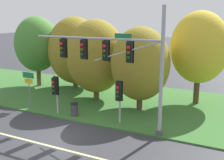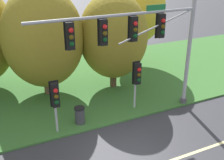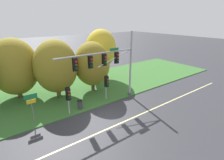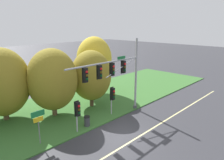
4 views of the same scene
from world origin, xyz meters
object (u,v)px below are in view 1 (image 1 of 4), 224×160
at_px(traffic_signal_mast, 115,57).
at_px(pedestrian_signal_near_kerb, 119,94).
at_px(route_sign_post, 29,82).
at_px(tree_tall_centre, 199,48).
at_px(pedestrian_signal_further_along, 55,88).
at_px(tree_mid_verge, 140,64).
at_px(tree_left_of_mast, 75,50).
at_px(tree_behind_signpost, 96,56).
at_px(tree_nearest_road, 37,44).
at_px(trash_bin, 74,109).

relative_size(traffic_signal_mast, pedestrian_signal_near_kerb, 3.15).
height_order(route_sign_post, tree_tall_centre, tree_tall_centre).
relative_size(pedestrian_signal_further_along, tree_mid_verge, 0.45).
height_order(tree_left_of_mast, tree_tall_centre, tree_tall_centre).
bearing_deg(pedestrian_signal_further_along, pedestrian_signal_near_kerb, 5.94).
relative_size(route_sign_post, tree_left_of_mast, 0.40).
distance_m(pedestrian_signal_near_kerb, tree_behind_signpost, 6.08).
height_order(traffic_signal_mast, pedestrian_signal_further_along, traffic_signal_mast).
bearing_deg(tree_mid_verge, tree_tall_centre, 43.79).
relative_size(tree_nearest_road, tree_tall_centre, 0.94).
xyz_separation_m(tree_tall_centre, trash_bin, (-7.22, -6.90, -4.07)).
relative_size(route_sign_post, tree_mid_verge, 0.44).
distance_m(tree_left_of_mast, trash_bin, 8.72).
xyz_separation_m(pedestrian_signal_further_along, tree_left_of_mast, (-3.12, 7.20, 1.70)).
distance_m(route_sign_post, tree_behind_signpost, 5.76).
xyz_separation_m(tree_left_of_mast, trash_bin, (4.42, -6.79, -3.22)).
relative_size(pedestrian_signal_further_along, tree_behind_signpost, 0.42).
bearing_deg(tree_mid_verge, tree_behind_signpost, 168.93).
bearing_deg(tree_nearest_road, tree_behind_signpost, -11.15).
bearing_deg(tree_left_of_mast, route_sign_post, -90.04).
xyz_separation_m(route_sign_post, tree_left_of_mast, (0.00, 6.46, 1.79)).
distance_m(pedestrian_signal_near_kerb, trash_bin, 3.80).
relative_size(pedestrian_signal_further_along, tree_tall_centre, 0.38).
relative_size(pedestrian_signal_near_kerb, tree_behind_signpost, 0.43).
bearing_deg(tree_tall_centre, tree_mid_verge, -136.21).
distance_m(pedestrian_signal_further_along, tree_left_of_mast, 8.03).
bearing_deg(trash_bin, route_sign_post, 175.78).
relative_size(tree_mid_verge, tree_tall_centre, 0.85).
xyz_separation_m(tree_mid_verge, tree_tall_centre, (3.59, 3.45, 1.05)).
distance_m(pedestrian_signal_further_along, route_sign_post, 3.21).
distance_m(pedestrian_signal_near_kerb, pedestrian_signal_further_along, 4.77).
height_order(traffic_signal_mast, tree_mid_verge, traffic_signal_mast).
relative_size(traffic_signal_mast, tree_mid_verge, 1.45).
distance_m(tree_mid_verge, tree_tall_centre, 5.09).
bearing_deg(traffic_signal_mast, tree_mid_verge, 87.58).
xyz_separation_m(tree_behind_signpost, tree_mid_verge, (4.25, -0.83, -0.19)).
height_order(pedestrian_signal_further_along, route_sign_post, pedestrian_signal_further_along).
relative_size(tree_left_of_mast, tree_tall_centre, 0.94).
height_order(pedestrian_signal_further_along, tree_left_of_mast, tree_left_of_mast).
height_order(pedestrian_signal_further_along, tree_behind_signpost, tree_behind_signpost).
distance_m(pedestrian_signal_further_along, tree_tall_centre, 11.50).
relative_size(tree_nearest_road, tree_mid_verge, 1.11).
distance_m(traffic_signal_mast, tree_mid_verge, 4.09).
xyz_separation_m(pedestrian_signal_further_along, route_sign_post, (-3.13, 0.73, -0.09)).
height_order(tree_behind_signpost, tree_tall_centre, tree_tall_centre).
bearing_deg(traffic_signal_mast, trash_bin, 171.80).
bearing_deg(pedestrian_signal_further_along, tree_left_of_mast, 113.46).
height_order(tree_mid_verge, tree_tall_centre, tree_tall_centre).
distance_m(route_sign_post, tree_nearest_road, 7.02).
height_order(pedestrian_signal_near_kerb, route_sign_post, pedestrian_signal_near_kerb).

